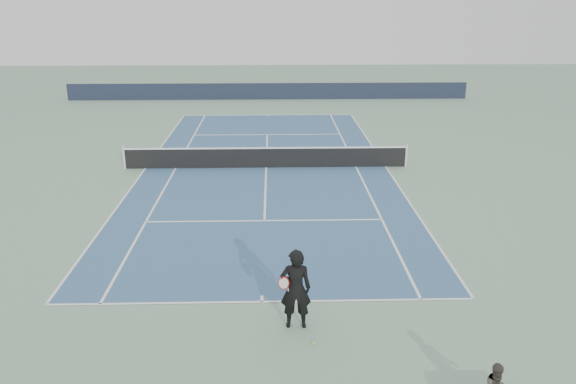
{
  "coord_description": "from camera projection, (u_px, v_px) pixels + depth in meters",
  "views": [
    {
      "loc": [
        0.33,
        -24.53,
        7.43
      ],
      "look_at": [
        0.82,
        -6.5,
        1.1
      ],
      "focal_mm": 35.0,
      "sensor_mm": 36.0,
      "label": 1
    }
  ],
  "objects": [
    {
      "name": "tennis_player",
      "position": [
        296.0,
        289.0,
        13.02
      ],
      "size": [
        0.83,
        0.54,
        2.0
      ],
      "color": "black",
      "rests_on": "ground"
    },
    {
      "name": "court_surface",
      "position": [
        266.0,
        168.0,
        25.58
      ],
      "size": [
        10.97,
        23.77,
        0.01
      ],
      "primitive_type": "cube",
      "color": "#35597F",
      "rests_on": "ground"
    },
    {
      "name": "tennis_net",
      "position": [
        266.0,
        157.0,
        25.42
      ],
      "size": [
        12.9,
        0.1,
        1.07
      ],
      "color": "silver",
      "rests_on": "ground"
    },
    {
      "name": "windscreen_far",
      "position": [
        268.0,
        91.0,
        42.26
      ],
      "size": [
        30.0,
        0.25,
        1.2
      ],
      "primitive_type": "cube",
      "color": "black",
      "rests_on": "ground"
    },
    {
      "name": "ground",
      "position": [
        266.0,
        168.0,
        25.59
      ],
      "size": [
        80.0,
        80.0,
        0.0
      ],
      "primitive_type": "plane",
      "color": "gray"
    },
    {
      "name": "tennis_ball",
      "position": [
        314.0,
        344.0,
        12.62
      ],
      "size": [
        0.07,
        0.07,
        0.07
      ],
      "primitive_type": "sphere",
      "color": "yellow",
      "rests_on": "ground"
    }
  ]
}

